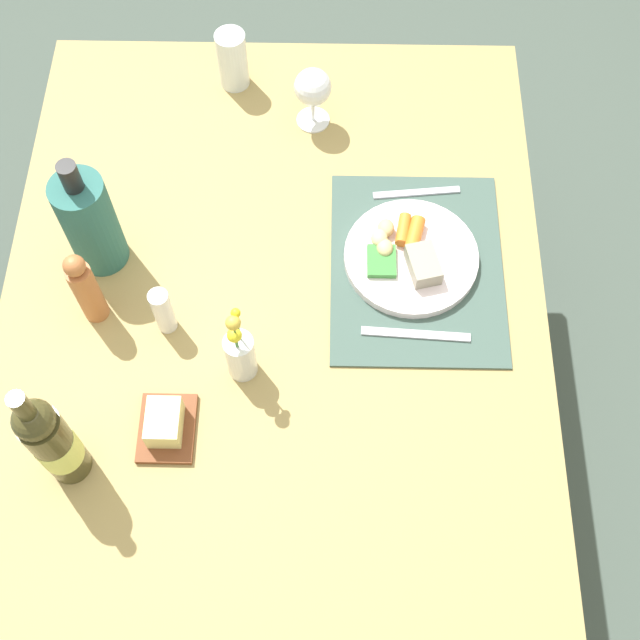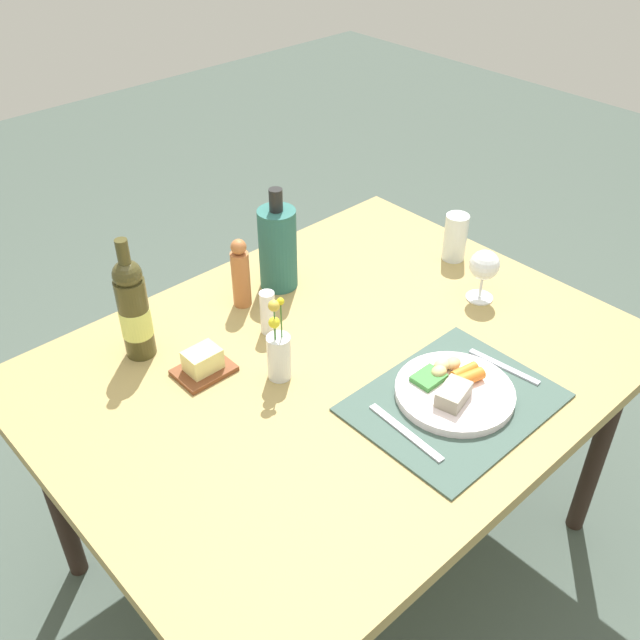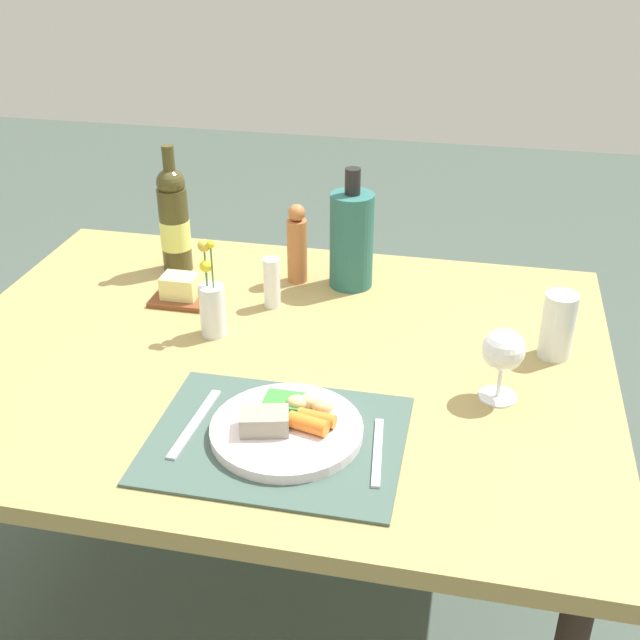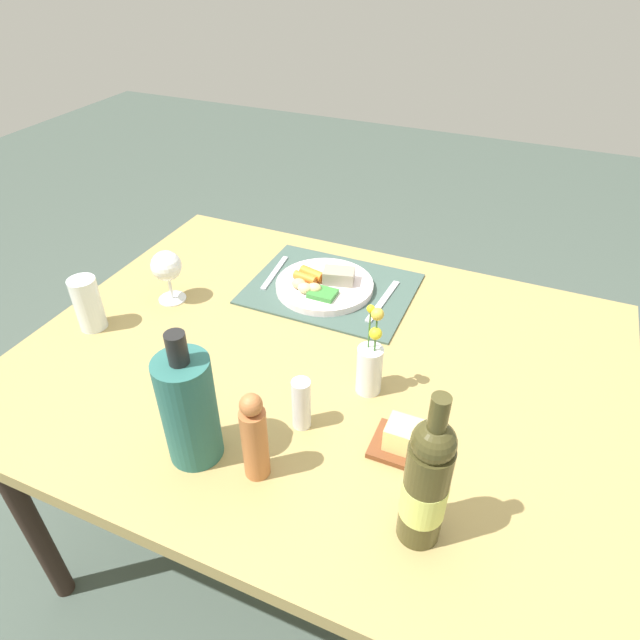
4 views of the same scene
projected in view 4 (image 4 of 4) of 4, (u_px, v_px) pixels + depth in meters
ground_plane at (319, 535)px, 1.70m from camera, size 8.00×8.00×0.00m
dining_table at (319, 378)px, 1.31m from camera, size 1.37×1.06×0.72m
placemat at (331, 289)px, 1.51m from camera, size 0.44×0.34×0.01m
dinner_plate at (324, 284)px, 1.49m from camera, size 0.27×0.27×0.06m
fork at (383, 301)px, 1.45m from camera, size 0.03×0.21×0.00m
knife at (275, 272)px, 1.57m from camera, size 0.03×0.18×0.00m
butter_dish at (407, 441)px, 1.05m from camera, size 0.13×0.10×0.06m
water_tumbler at (89, 307)px, 1.34m from camera, size 0.07×0.07×0.14m
cooler_bottle at (189, 408)px, 0.99m from camera, size 0.10×0.10×0.29m
flower_vase at (370, 365)px, 1.15m from camera, size 0.06×0.06×0.22m
wine_glass at (167, 267)px, 1.41m from camera, size 0.08×0.08×0.14m
salt_shaker at (301, 404)px, 1.08m from camera, size 0.04×0.04×0.12m
wine_bottle at (426, 484)px, 0.84m from camera, size 0.07×0.07×0.31m
pepper_mill at (254, 438)px, 0.96m from camera, size 0.05×0.05×0.19m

